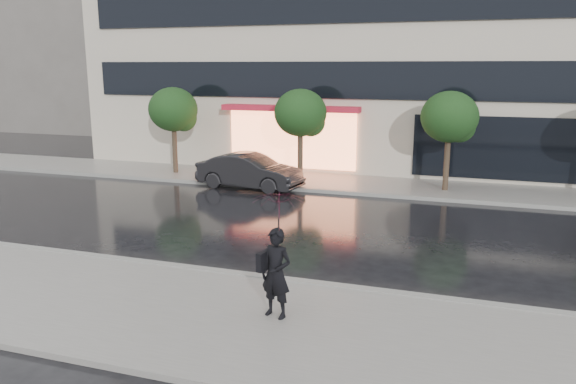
% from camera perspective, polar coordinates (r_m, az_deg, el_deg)
% --- Properties ---
extents(ground, '(120.00, 120.00, 0.00)m').
position_cam_1_polar(ground, '(14.00, 0.91, -7.84)').
color(ground, black).
rests_on(ground, ground).
extents(sidewalk_near, '(60.00, 4.50, 0.12)m').
position_cam_1_polar(sidewalk_near, '(11.16, -4.23, -13.10)').
color(sidewalk_near, slate).
rests_on(sidewalk_near, ground).
extents(sidewalk_far, '(60.00, 3.50, 0.12)m').
position_cam_1_polar(sidewalk_far, '(23.60, 8.39, 0.70)').
color(sidewalk_far, slate).
rests_on(sidewalk_far, ground).
extents(curb_near, '(60.00, 0.25, 0.14)m').
position_cam_1_polar(curb_near, '(13.09, -0.41, -9.02)').
color(curb_near, gray).
rests_on(curb_near, ground).
extents(curb_far, '(60.00, 0.25, 0.14)m').
position_cam_1_polar(curb_far, '(21.91, 7.59, -0.18)').
color(curb_far, gray).
rests_on(curb_far, ground).
extents(bg_building_left, '(14.00, 10.00, 12.00)m').
position_cam_1_polar(bg_building_left, '(50.03, -21.90, 13.06)').
color(bg_building_left, '#59544F').
rests_on(bg_building_left, ground).
extents(tree_far_west, '(2.20, 2.20, 3.99)m').
position_cam_1_polar(tree_far_west, '(26.02, -11.44, 8.06)').
color(tree_far_west, '#33261C').
rests_on(tree_far_west, ground).
extents(tree_mid_west, '(2.20, 2.20, 3.99)m').
position_cam_1_polar(tree_mid_west, '(23.64, 1.43, 7.87)').
color(tree_mid_west, '#33261C').
rests_on(tree_mid_west, ground).
extents(tree_mid_east, '(2.20, 2.20, 3.99)m').
position_cam_1_polar(tree_mid_east, '(22.65, 16.23, 7.16)').
color(tree_mid_east, '#33261C').
rests_on(tree_mid_east, ground).
extents(parked_car, '(4.51, 2.06, 1.44)m').
position_cam_1_polar(parked_car, '(22.88, -3.92, 2.11)').
color(parked_car, black).
rests_on(parked_car, ground).
extents(pedestrian_with_umbrella, '(1.20, 1.21, 2.50)m').
position_cam_1_polar(pedestrian_with_umbrella, '(10.66, -1.08, -4.54)').
color(pedestrian_with_umbrella, black).
rests_on(pedestrian_with_umbrella, sidewalk_near).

